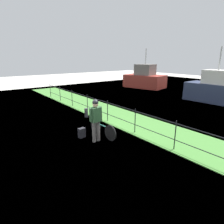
{
  "coord_description": "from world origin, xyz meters",
  "views": [
    {
      "loc": [
        6.59,
        -3.57,
        3.19
      ],
      "look_at": [
        0.26,
        1.3,
        0.9
      ],
      "focal_mm": 30.8,
      "sensor_mm": 36.0,
      "label": 1
    }
  ],
  "objects_px": {
    "mooring_bollard": "(86,113)",
    "wooden_crate": "(97,117)",
    "moored_boat_mid": "(145,79)",
    "backpack_on_paving": "(82,133)",
    "terrier_dog": "(97,112)",
    "cyclist_person": "(96,117)",
    "bicycle_main": "(102,129)",
    "moored_boat_near": "(215,90)"
  },
  "relations": [
    {
      "from": "bicycle_main",
      "to": "backpack_on_paving",
      "type": "bearing_deg",
      "value": -124.3
    },
    {
      "from": "cyclist_person",
      "to": "terrier_dog",
      "type": "bearing_deg",
      "value": 140.91
    },
    {
      "from": "terrier_dog",
      "to": "backpack_on_paving",
      "type": "distance_m",
      "value": 1.07
    },
    {
      "from": "wooden_crate",
      "to": "terrier_dog",
      "type": "xyz_separation_m",
      "value": [
        0.02,
        0.0,
        0.22
      ]
    },
    {
      "from": "moored_boat_mid",
      "to": "wooden_crate",
      "type": "bearing_deg",
      "value": -54.99
    },
    {
      "from": "cyclist_person",
      "to": "moored_boat_near",
      "type": "relative_size",
      "value": 0.41
    },
    {
      "from": "wooden_crate",
      "to": "mooring_bollard",
      "type": "relative_size",
      "value": 0.68
    },
    {
      "from": "wooden_crate",
      "to": "cyclist_person",
      "type": "height_order",
      "value": "cyclist_person"
    },
    {
      "from": "terrier_dog",
      "to": "bicycle_main",
      "type": "bearing_deg",
      "value": 3.93
    },
    {
      "from": "mooring_bollard",
      "to": "moored_boat_mid",
      "type": "bearing_deg",
      "value": 117.79
    },
    {
      "from": "terrier_dog",
      "to": "mooring_bollard",
      "type": "relative_size",
      "value": 0.65
    },
    {
      "from": "terrier_dog",
      "to": "moored_boat_mid",
      "type": "height_order",
      "value": "moored_boat_mid"
    },
    {
      "from": "wooden_crate",
      "to": "bicycle_main",
      "type": "bearing_deg",
      "value": 3.93
    },
    {
      "from": "wooden_crate",
      "to": "moored_boat_mid",
      "type": "bearing_deg",
      "value": 125.01
    },
    {
      "from": "mooring_bollard",
      "to": "moored_boat_mid",
      "type": "distance_m",
      "value": 11.94
    },
    {
      "from": "backpack_on_paving",
      "to": "terrier_dog",
      "type": "bearing_deg",
      "value": 158.66
    },
    {
      "from": "bicycle_main",
      "to": "mooring_bollard",
      "type": "relative_size",
      "value": 3.27
    },
    {
      "from": "bicycle_main",
      "to": "moored_boat_near",
      "type": "xyz_separation_m",
      "value": [
        -0.3,
        10.25,
        0.54
      ]
    },
    {
      "from": "mooring_bollard",
      "to": "wooden_crate",
      "type": "bearing_deg",
      "value": -19.86
    },
    {
      "from": "bicycle_main",
      "to": "backpack_on_paving",
      "type": "distance_m",
      "value": 0.86
    },
    {
      "from": "backpack_on_paving",
      "to": "moored_boat_mid",
      "type": "xyz_separation_m",
      "value": [
        -7.86,
        12.11,
        0.73
      ]
    },
    {
      "from": "bicycle_main",
      "to": "terrier_dog",
      "type": "height_order",
      "value": "terrier_dog"
    },
    {
      "from": "wooden_crate",
      "to": "moored_boat_mid",
      "type": "distance_m",
      "value": 13.95
    },
    {
      "from": "wooden_crate",
      "to": "moored_boat_near",
      "type": "bearing_deg",
      "value": 89.77
    },
    {
      "from": "bicycle_main",
      "to": "cyclist_person",
      "type": "relative_size",
      "value": 0.95
    },
    {
      "from": "bicycle_main",
      "to": "wooden_crate",
      "type": "xyz_separation_m",
      "value": [
        -0.34,
        -0.02,
        0.44
      ]
    },
    {
      "from": "cyclist_person",
      "to": "moored_boat_near",
      "type": "bearing_deg",
      "value": 92.65
    },
    {
      "from": "cyclist_person",
      "to": "backpack_on_paving",
      "type": "distance_m",
      "value": 1.08
    },
    {
      "from": "cyclist_person",
      "to": "mooring_bollard",
      "type": "relative_size",
      "value": 3.44
    },
    {
      "from": "bicycle_main",
      "to": "backpack_on_paving",
      "type": "xyz_separation_m",
      "value": [
        -0.48,
        -0.7,
        -0.14
      ]
    },
    {
      "from": "bicycle_main",
      "to": "backpack_on_paving",
      "type": "relative_size",
      "value": 4.0
    },
    {
      "from": "terrier_dog",
      "to": "moored_boat_mid",
      "type": "relative_size",
      "value": 0.07
    },
    {
      "from": "wooden_crate",
      "to": "cyclist_person",
      "type": "distance_m",
      "value": 0.71
    },
    {
      "from": "mooring_bollard",
      "to": "moored_boat_near",
      "type": "bearing_deg",
      "value": 75.14
    },
    {
      "from": "terrier_dog",
      "to": "backpack_on_paving",
      "type": "relative_size",
      "value": 0.8
    },
    {
      "from": "backpack_on_paving",
      "to": "mooring_bollard",
      "type": "relative_size",
      "value": 0.82
    },
    {
      "from": "terrier_dog",
      "to": "moored_boat_mid",
      "type": "distance_m",
      "value": 13.96
    },
    {
      "from": "bicycle_main",
      "to": "cyclist_person",
      "type": "bearing_deg",
      "value": -65.67
    },
    {
      "from": "moored_boat_mid",
      "to": "terrier_dog",
      "type": "bearing_deg",
      "value": -54.9
    },
    {
      "from": "backpack_on_paving",
      "to": "moored_boat_mid",
      "type": "bearing_deg",
      "value": -154.72
    },
    {
      "from": "cyclist_person",
      "to": "moored_boat_mid",
      "type": "height_order",
      "value": "moored_boat_mid"
    },
    {
      "from": "backpack_on_paving",
      "to": "moored_boat_near",
      "type": "distance_m",
      "value": 10.97
    }
  ]
}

